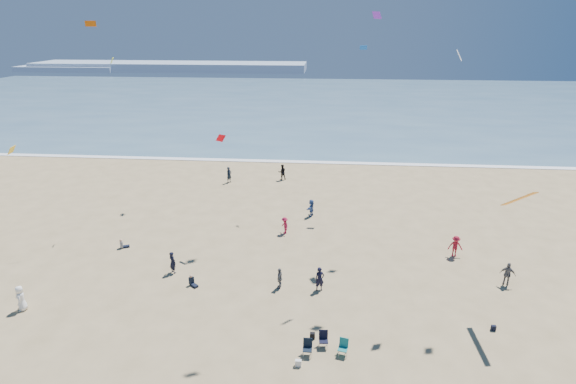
{
  "coord_description": "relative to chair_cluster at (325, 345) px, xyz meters",
  "views": [
    {
      "loc": [
        3.88,
        -13.9,
        17.72
      ],
      "look_at": [
        2.0,
        8.0,
        9.49
      ],
      "focal_mm": 28.0,
      "sensor_mm": 36.0,
      "label": 1
    }
  ],
  "objects": [
    {
      "name": "seated_group",
      "position": [
        -3.78,
        0.54,
        -0.08
      ],
      "size": [
        25.53,
        20.18,
        0.84
      ],
      "color": "silver",
      "rests_on": "ground"
    },
    {
      "name": "white_tote",
      "position": [
        -1.43,
        -1.21,
        -0.3
      ],
      "size": [
        0.35,
        0.2,
        0.4
      ],
      "primitive_type": "cube",
      "color": "silver",
      "rests_on": "ground"
    },
    {
      "name": "black_backpack",
      "position": [
        -0.73,
        1.2,
        -0.31
      ],
      "size": [
        0.3,
        0.22,
        0.38
      ],
      "primitive_type": "cube",
      "color": "black",
      "rests_on": "ground"
    },
    {
      "name": "headland_near",
      "position": [
        -104.18,
        157.86,
        0.5
      ],
      "size": [
        40.0,
        14.0,
        2.0
      ],
      "primitive_type": "cube",
      "color": "#7A8EA8",
      "rests_on": "ground"
    },
    {
      "name": "standing_flyers",
      "position": [
        1.0,
        8.05,
        0.38
      ],
      "size": [
        38.25,
        42.0,
        1.91
      ],
      "color": "white",
      "rests_on": "ground"
    },
    {
      "name": "surf_line",
      "position": [
        -4.18,
        37.86,
        -0.46
      ],
      "size": [
        220.0,
        1.2,
        0.08
      ],
      "primitive_type": "cube",
      "color": "white",
      "rests_on": "ground"
    },
    {
      "name": "kites_aloft",
      "position": [
        5.33,
        5.08,
        14.06
      ],
      "size": [
        44.77,
        42.38,
        26.72
      ],
      "color": "white",
      "rests_on": "ground"
    },
    {
      "name": "chair_cluster",
      "position": [
        0.0,
        0.0,
        0.0
      ],
      "size": [
        2.67,
        1.43,
        1.0
      ],
      "color": "black",
      "rests_on": "ground"
    },
    {
      "name": "headland_far",
      "position": [
        -64.18,
        162.86,
        1.1
      ],
      "size": [
        110.0,
        20.0,
        3.2
      ],
      "primitive_type": "cube",
      "color": "#7A8EA8",
      "rests_on": "ground"
    },
    {
      "name": "navy_bag",
      "position": [
        10.38,
        2.91,
        -0.33
      ],
      "size": [
        0.28,
        0.18,
        0.34
      ],
      "primitive_type": "cube",
      "color": "black",
      "rests_on": "ground"
    },
    {
      "name": "ocean",
      "position": [
        -4.18,
        87.86,
        -0.47
      ],
      "size": [
        220.0,
        100.0,
        0.06
      ],
      "primitive_type": "cube",
      "color": "#476B84",
      "rests_on": "ground"
    }
  ]
}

